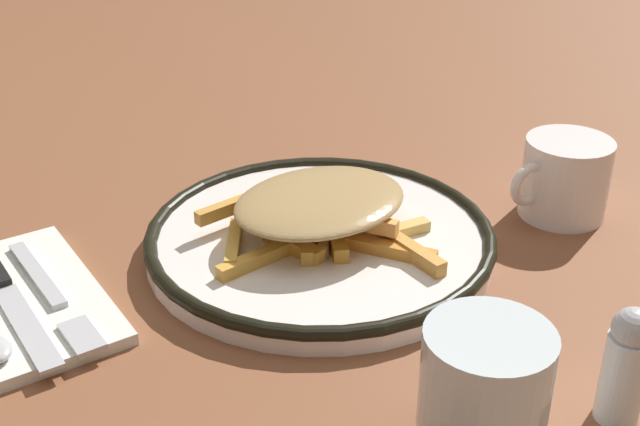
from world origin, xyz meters
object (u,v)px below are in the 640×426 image
Objects in this scene: coffee_mug at (564,178)px; fork at (51,294)px; knife at (2,285)px; plate at (320,239)px; water_glass at (484,392)px; fries_heap at (317,210)px; napkin at (11,304)px; salt_shaker at (626,364)px.

fork is at bearing -9.41° from coffee_mug.
plate is at bearing 167.52° from knife.
fork is 0.84× the size of knife.
water_glass is at bearing 83.47° from plate.
fork is 2.07× the size of water_glass.
knife is (0.25, -0.06, 0.00)m from plate.
water_glass reaches higher than fries_heap.
napkin is 0.49m from coffee_mug.
water_glass is (-0.19, 0.28, 0.03)m from fork.
fork is 2.12× the size of salt_shaker.
coffee_mug is at bearing 167.97° from fries_heap.
coffee_mug reaches higher than napkin.
salt_shaker is (-0.07, 0.28, 0.03)m from plate.
knife is 0.39m from water_glass.
knife is (0.00, -0.02, 0.01)m from napkin.
coffee_mug is (-0.48, 0.11, 0.02)m from knife.
salt_shaker reaches higher than coffee_mug.
napkin is 0.92× the size of knife.
water_glass reaches higher than plate.
fries_heap is (0.00, 0.00, 0.03)m from plate.
napkin is 2.26× the size of water_glass.
knife is at bearing -46.15° from salt_shaker.
knife is at bearing -12.67° from fries_heap.
water_glass is (0.03, 0.25, 0.03)m from plate.
fries_heap is at bearing 167.33° from knife.
coffee_mug reaches higher than plate.
napkin is at bearing 94.70° from knife.
water_glass is at bearing 125.91° from knife.
plate is 1.56× the size of napkin.
salt_shaker reaches higher than napkin.
coffee_mug is 1.26× the size of salt_shaker.
fries_heap is 0.24m from coffee_mug.
napkin is 1.09× the size of fork.
knife is (0.25, -0.06, -0.03)m from fries_heap.
napkin is 0.37m from water_glass.
knife is 2.47× the size of water_glass.
fries_heap is 0.29m from salt_shaker.
salt_shaker reaches higher than plate.
water_glass reaches higher than coffee_mug.
napkin is 2.32× the size of salt_shaker.
napkin is 0.03m from fork.
fork is 0.04m from knife.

